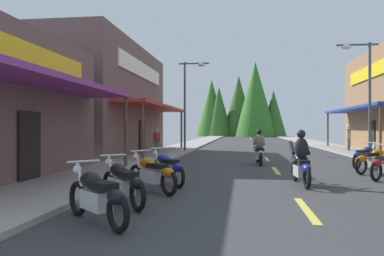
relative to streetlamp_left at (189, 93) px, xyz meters
name	(u,v)px	position (x,y,z in m)	size (l,w,h in m)	color
ground	(260,151)	(4.77, 3.07, -3.97)	(9.34, 87.28, 0.10)	#38383A
sidewalk_left	(178,149)	(-1.28, 3.07, -3.86)	(2.76, 87.28, 0.12)	#9E9991
sidewalk_right	(346,150)	(10.82, 3.07, -3.86)	(2.76, 87.28, 0.12)	#9E9991
centerline_dashes	(257,147)	(4.77, 7.71, -3.91)	(0.16, 64.35, 0.01)	#E0C64C
storefront_left_far	(90,101)	(-5.98, -2.30, -0.61)	(8.49, 12.81, 6.62)	brown
streetlamp_left	(189,93)	(0.00, 0.00, 0.00)	(2.02, 0.30, 6.01)	#474C51
streetlamp_right	(363,83)	(9.53, -4.99, -0.06)	(2.02, 0.30, 5.90)	#474C51
motorcycle_parked_right_5	(374,160)	(8.14, -10.78, -3.43)	(1.74, 1.40, 1.04)	black
motorcycle_parked_right_6	(365,156)	(8.39, -9.03, -3.43)	(1.50, 1.66, 1.04)	black
motorcycle_parked_left_0	(97,195)	(1.09, -18.79, -3.43)	(1.65, 1.52, 1.04)	black
motorcycle_parked_left_1	(123,182)	(1.04, -17.27, -3.43)	(1.48, 1.68, 1.04)	black
motorcycle_parked_left_2	(152,173)	(1.26, -15.60, -3.43)	(1.63, 1.53, 1.04)	black
motorcycle_parked_left_3	(167,168)	(1.38, -14.32, -3.43)	(1.38, 1.76, 1.04)	black
rider_cruising_lead	(301,162)	(5.15, -13.92, -3.27)	(0.60, 2.14, 1.57)	black
rider_cruising_trailing	(259,150)	(4.24, -8.10, -3.27)	(0.60, 2.14, 1.57)	black
pedestrian_by_shop	(349,136)	(10.52, 1.35, -2.86)	(0.40, 0.52, 1.81)	#726659
pedestrian_strolling	(157,140)	(-1.24, -4.22, -3.01)	(0.39, 0.52, 1.58)	#3F593F
treeline_backdrop	(243,106)	(3.70, 46.97, 1.73)	(17.02, 11.40, 13.72)	#1F6323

